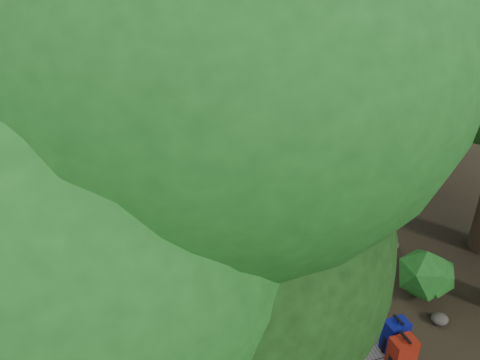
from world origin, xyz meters
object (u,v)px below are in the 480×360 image
object	(u,v)px
suitcase_on_boardwalk	(289,296)
lone_suitcase_on_sand	(220,120)
backpack_left_c	(300,325)
duffel_right_khaki	(344,275)
backpack_left_b	(323,357)
backpack_right_b	(395,335)
backpack_left_d	(273,281)
backpack_right_d	(360,296)
sun_lounger	(278,98)
backpack_right_c	(367,309)
backpack_right_a	(402,353)
kayak	(120,114)

from	to	relation	value
suitcase_on_boardwalk	lone_suitcase_on_sand	bearing A→B (deg)	79.55
backpack_left_c	duffel_right_khaki	bearing A→B (deg)	43.91
backpack_left_b	backpack_right_b	xyz separation A→B (m)	(1.43, 0.08, 0.03)
backpack_left_d	backpack_right_d	world-z (taller)	same
sun_lounger	backpack_left_c	bearing A→B (deg)	-131.86
backpack_left_c	backpack_right_c	xyz separation A→B (m)	(1.40, 0.08, -0.05)
backpack_right_b	backpack_left_c	bearing A→B (deg)	151.43
duffel_right_khaki	backpack_left_d	bearing A→B (deg)	170.79
backpack_left_c	backpack_right_a	size ratio (longest dim) A/B	1.02
backpack_left_b	backpack_right_c	size ratio (longest dim) A/B	0.99
backpack_left_d	duffel_right_khaki	bearing A→B (deg)	8.64
sun_lounger	lone_suitcase_on_sand	bearing A→B (deg)	-169.52
backpack_right_d	kayak	world-z (taller)	backpack_right_d
backpack_right_a	backpack_right_d	world-z (taller)	backpack_right_a
backpack_right_a	duffel_right_khaki	world-z (taller)	backpack_right_a
backpack_left_d	suitcase_on_boardwalk	size ratio (longest dim) A/B	0.90
backpack_right_d	backpack_right_c	bearing A→B (deg)	-104.70
suitcase_on_boardwalk	kayak	size ratio (longest dim) A/B	0.17
backpack_left_d	backpack_right_d	distance (m)	1.78
backpack_right_d	lone_suitcase_on_sand	world-z (taller)	lone_suitcase_on_sand
backpack_left_c	lone_suitcase_on_sand	world-z (taller)	backpack_left_c
backpack_right_c	backpack_right_b	bearing A→B (deg)	-65.59
backpack_right_b	kayak	size ratio (longest dim) A/B	0.22
backpack_left_c	backpack_left_b	bearing A→B (deg)	-76.23
backpack_left_d	duffel_right_khaki	world-z (taller)	backpack_left_d
backpack_left_d	sun_lounger	bearing A→B (deg)	84.69
backpack_left_d	backpack_right_c	world-z (taller)	backpack_right_c
backpack_right_c	backpack_right_d	bearing A→B (deg)	88.31
backpack_left_c	backpack_right_b	xyz separation A→B (m)	(1.55, -0.66, -0.02)
kayak	backpack_left_c	bearing A→B (deg)	-77.48
backpack_left_d	duffel_right_khaki	xyz separation A→B (m)	(1.54, -0.18, -0.04)
backpack_right_b	backpack_right_d	size ratio (longest dim) A/B	1.41
backpack_right_c	backpack_left_b	bearing A→B (deg)	-134.35
backpack_left_d	backpack_right_b	world-z (taller)	backpack_right_b
backpack_right_b	suitcase_on_boardwalk	bearing A→B (deg)	127.27
backpack_left_c	suitcase_on_boardwalk	world-z (taller)	backpack_left_c
suitcase_on_boardwalk	lone_suitcase_on_sand	xyz separation A→B (m)	(1.08, 10.13, -0.03)
backpack_left_d	lone_suitcase_on_sand	world-z (taller)	lone_suitcase_on_sand
backpack_right_a	kayak	distance (m)	14.97
backpack_left_c	backpack_right_b	size ratio (longest dim) A/B	1.06
backpack_right_a	kayak	world-z (taller)	backpack_right_a
backpack_right_a	lone_suitcase_on_sand	xyz separation A→B (m)	(-0.21, 12.08, -0.12)
backpack_left_c	sun_lounger	bearing A→B (deg)	76.00
backpack_left_d	suitcase_on_boardwalk	xyz separation A→B (m)	(0.13, -0.55, 0.03)
backpack_left_d	backpack_right_a	xyz separation A→B (m)	(1.43, -2.50, 0.12)
suitcase_on_boardwalk	sun_lounger	distance (m)	13.02
backpack_right_c	lone_suitcase_on_sand	xyz separation A→B (m)	(-0.20, 10.93, -0.08)
backpack_left_b	kayak	world-z (taller)	backpack_left_b
backpack_left_d	backpack_right_b	size ratio (longest dim) A/B	0.71
backpack_left_d	lone_suitcase_on_sand	bearing A→B (deg)	98.18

